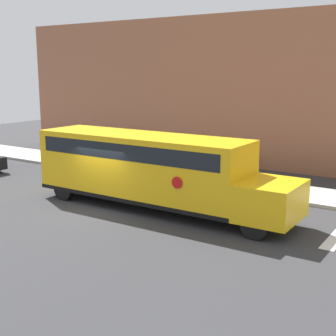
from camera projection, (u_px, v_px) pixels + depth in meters
name	position (u px, v px, depth m)	size (l,w,h in m)	color
ground_plane	(103.00, 208.00, 19.41)	(60.00, 60.00, 0.00)	#333335
sidewalk_strip	(185.00, 177.00, 24.71)	(44.00, 3.00, 0.15)	#B2ADA3
building_backdrop	(239.00, 90.00, 29.14)	(32.00, 4.00, 8.86)	#935B42
school_bus	(150.00, 167.00, 19.13)	(11.31, 2.57, 3.04)	yellow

